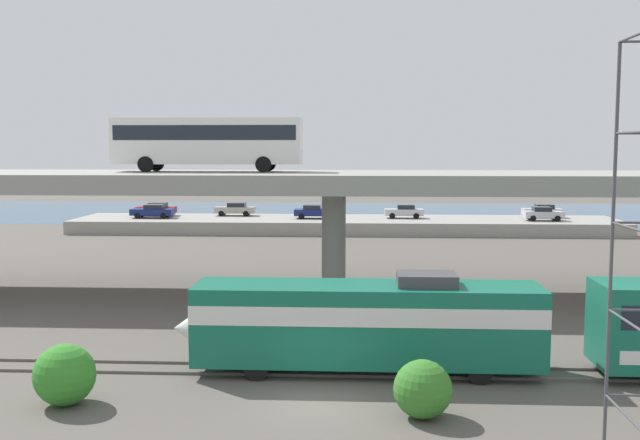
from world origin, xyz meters
TOP-DOWN VIEW (x-y plane):
  - ground_plane at (0.00, 0.00)m, footprint 260.00×260.00m
  - rail_strip_near at (0.00, 3.28)m, footprint 110.00×0.12m
  - rail_strip_far at (0.00, 4.72)m, footprint 110.00×0.12m
  - train_locomotive at (1.25, 4.00)m, footprint 15.16×3.04m
  - highway_overpass at (0.00, 20.00)m, footprint 96.00×10.17m
  - transit_bus_on_overpass at (-8.09, 21.05)m, footprint 12.00×2.68m
  - pier_parking_lot at (0.00, 55.00)m, footprint 59.47×10.24m
  - parked_car_0 at (-21.35, 54.36)m, footprint 4.67×1.97m
  - parked_car_1 at (6.52, 55.64)m, footprint 4.22×1.83m
  - parked_car_2 at (-12.68, 57.53)m, footprint 4.55×1.85m
  - parked_car_3 at (21.94, 56.98)m, footprint 4.30×1.83m
  - parked_car_4 at (-21.69, 56.99)m, footprint 4.45×1.91m
  - parked_car_5 at (21.19, 53.63)m, footprint 4.12×1.87m
  - parked_car_6 at (-3.47, 54.78)m, footprint 4.33×1.99m
  - harbor_water at (0.00, 78.00)m, footprint 140.00×36.00m
  - shrub_left at (-8.97, -0.46)m, footprint 2.23×2.23m
  - shrub_right at (3.83, -1.04)m, footprint 2.03×2.03m

SIDE VIEW (x-z plane):
  - ground_plane at x=0.00m, z-range 0.00..0.00m
  - harbor_water at x=0.00m, z-range 0.00..0.01m
  - rail_strip_near at x=0.00m, z-range 0.00..0.12m
  - rail_strip_far at x=0.00m, z-range 0.00..0.12m
  - pier_parking_lot at x=0.00m, z-range 0.00..1.40m
  - shrub_right at x=3.83m, z-range 0.00..2.03m
  - shrub_left at x=-8.97m, z-range 0.00..2.23m
  - parked_car_1 at x=6.52m, z-range 1.42..2.92m
  - parked_car_5 at x=21.19m, z-range 1.42..2.92m
  - parked_car_3 at x=21.94m, z-range 1.42..2.92m
  - parked_car_2 at x=-12.68m, z-range 1.42..2.92m
  - parked_car_4 at x=-21.69m, z-range 1.42..2.92m
  - parked_car_6 at x=-3.47m, z-range 1.43..2.93m
  - parked_car_0 at x=-21.35m, z-range 1.43..2.93m
  - train_locomotive at x=1.25m, z-range 0.10..4.28m
  - highway_overpass at x=0.00m, z-range 3.13..10.84m
  - transit_bus_on_overpass at x=-8.09m, z-range 8.07..11.47m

